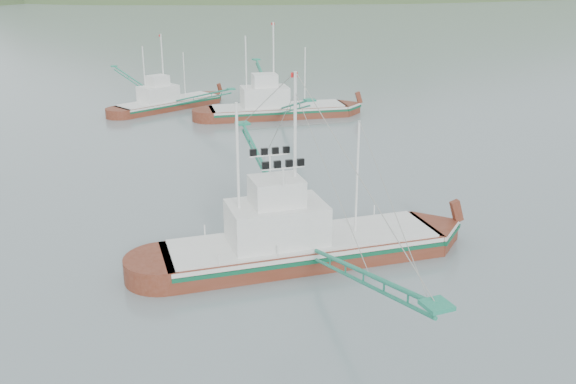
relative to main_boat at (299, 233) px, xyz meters
name	(u,v)px	position (x,y,z in m)	size (l,w,h in m)	color
ground	(327,274)	(0.75, -2.44, -1.82)	(1200.00, 1200.00, 0.00)	slate
main_boat	(299,233)	(0.00, 0.00, 0.00)	(17.42, 30.87, 12.52)	#5E2313
bg_boat_far	(167,93)	(2.40, 47.28, 0.20)	(14.06, 23.74, 10.05)	#5E2313
bg_boat_right	(277,100)	(13.51, 37.63, 0.17)	(16.83, 29.33, 11.97)	#5E2313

